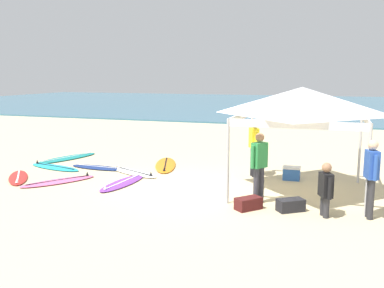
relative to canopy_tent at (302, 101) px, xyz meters
The scene contains 18 objects.
ground_plane 3.66m from the canopy_tent, 169.07° to the right, with size 80.00×80.00×0.00m, color beige.
sea 32.63m from the canopy_tent, 94.80° to the left, with size 80.00×36.00×0.10m, color #386B84.
canopy_tent is the anchor object (origin of this frame).
surfboard_navy 6.96m from the canopy_tent, behind, with size 2.01×0.68×0.19m.
surfboard_white 5.62m from the canopy_tent, behind, with size 2.12×1.41×0.19m.
surfboard_pink 7.12m from the canopy_tent, behind, with size 1.69×2.13×0.19m.
surfboard_teal 8.93m from the canopy_tent, 167.39° to the left, with size 1.43×2.60×0.19m.
surfboard_orange 5.44m from the canopy_tent, 157.32° to the left, with size 1.47×2.58×0.19m.
surfboard_cyan 8.24m from the canopy_tent, behind, with size 2.21×1.06×0.19m.
surfboard_red 8.45m from the canopy_tent, behind, with size 1.62×1.85×0.19m.
surfboard_purple 5.38m from the canopy_tent, behind, with size 0.74×2.17×0.19m.
person_yellow 2.43m from the canopy_tent, 136.63° to the left, with size 0.36×0.50×1.71m.
person_green 2.09m from the canopy_tent, 122.62° to the right, with size 0.38×0.47×1.71m.
person_blue 2.67m from the canopy_tent, 45.25° to the right, with size 0.30×0.54×1.71m.
person_black 2.61m from the canopy_tent, 68.95° to the right, with size 0.34×0.52×1.20m.
gear_bag_near_tent 2.80m from the canopy_tent, 91.37° to the right, with size 0.60×0.32×0.28m, color #232328.
gear_bag_by_pole 3.07m from the canopy_tent, 117.67° to the right, with size 0.60×0.32×0.28m, color #4C1919.
cooler_box 2.56m from the canopy_tent, 103.00° to the left, with size 0.50×0.36×0.39m.
Camera 1 is at (3.48, -10.60, 3.07)m, focal length 39.57 mm.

